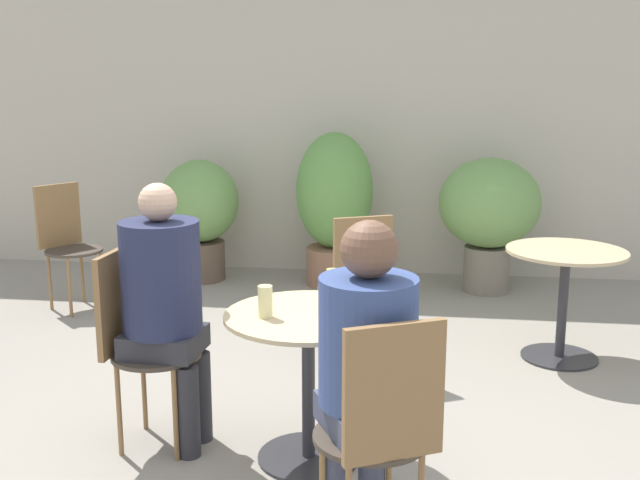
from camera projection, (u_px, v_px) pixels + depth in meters
The scene contains 16 objects.
ground_plane at pixel (279, 458), 3.48m from camera, with size 20.00×20.00×0.00m, color gray.
storefront_wall at pixel (351, 105), 6.58m from camera, with size 10.00×0.06×3.00m.
cafe_table_near at pixel (308, 354), 3.37m from camera, with size 0.76×0.76×0.70m.
cafe_table_far at pixel (564, 281), 4.62m from camera, with size 0.73×0.73×0.70m.
bistro_chair_0 at pixel (135, 331), 3.51m from camera, with size 0.43×0.42×0.95m.
bistro_chair_1 at pixel (383, 421), 2.59m from camera, with size 0.46×0.48×0.95m.
bistro_chair_2 at pixel (357, 277), 4.48m from camera, with size 0.46×0.47×0.95m.
bistro_chair_3 at pixel (66, 235), 5.67m from camera, with size 0.48×0.47×0.95m.
seated_person_0 at pixel (165, 295), 3.44m from camera, with size 0.38×0.37×1.27m.
seated_person_1 at pixel (366, 358), 2.69m from camera, with size 0.42×0.44×1.25m.
beer_glass_0 at pixel (330, 304), 3.14m from camera, with size 0.06×0.06×0.19m.
beer_glass_1 at pixel (333, 286), 3.46m from camera, with size 0.06×0.06×0.16m.
beer_glass_2 at pixel (265, 302), 3.26m from camera, with size 0.06×0.06×0.14m.
potted_plant_0 at pixel (200, 210), 6.46m from camera, with size 0.67×0.67×1.05m.
potted_plant_1 at pixel (334, 202), 6.28m from camera, with size 0.64×0.64×1.30m.
potted_plant_2 at pixel (489, 209), 6.07m from camera, with size 0.82×0.82×1.11m.
Camera 1 is at (0.61, -3.13, 1.72)m, focal length 42.00 mm.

